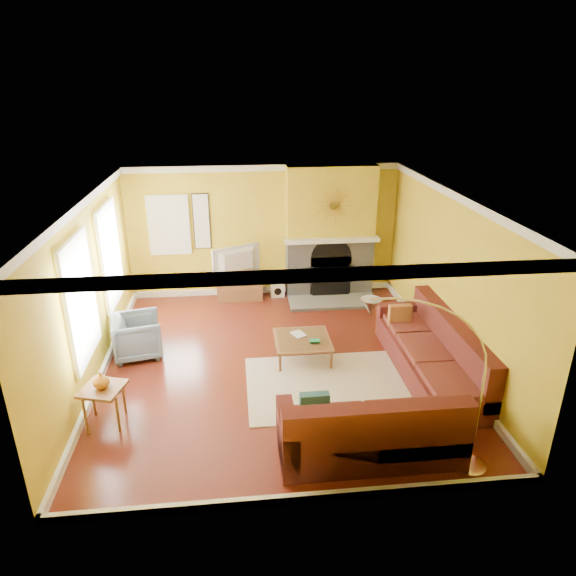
{
  "coord_description": "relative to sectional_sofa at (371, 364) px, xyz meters",
  "views": [
    {
      "loc": [
        -0.6,
        -7.19,
        4.27
      ],
      "look_at": [
        0.22,
        0.4,
        1.14
      ],
      "focal_mm": 32.0,
      "sensor_mm": 36.0,
      "label": 1
    }
  ],
  "objects": [
    {
      "name": "media_console",
      "position": [
        -1.83,
        3.62,
        -0.19
      ],
      "size": [
        0.93,
        0.42,
        0.51
      ],
      "primitive_type": "cube",
      "color": "brown",
      "rests_on": "floor"
    },
    {
      "name": "rug",
      "position": [
        -0.6,
        0.2,
        -0.44
      ],
      "size": [
        2.4,
        1.8,
        0.02
      ],
      "primitive_type": "cube",
      "color": "beige",
      "rests_on": "floor"
    },
    {
      "name": "ceiling",
      "position": [
        -1.29,
        0.93,
        2.26
      ],
      "size": [
        5.5,
        6.0,
        0.02
      ],
      "primitive_type": "cube",
      "color": "white",
      "rests_on": "ground"
    },
    {
      "name": "side_table",
      "position": [
        -3.68,
        -0.38,
        -0.17
      ],
      "size": [
        0.63,
        0.63,
        0.56
      ],
      "primitive_type": null,
      "rotation": [
        0.0,
        0.0,
        -0.29
      ],
      "color": "brown",
      "rests_on": "floor"
    },
    {
      "name": "vase",
      "position": [
        -3.68,
        -0.38,
        0.22
      ],
      "size": [
        0.26,
        0.26,
        0.23
      ],
      "primitive_type": "imported",
      "rotation": [
        0.0,
        0.0,
        -0.2
      ],
      "color": "#C47620",
      "rests_on": "side_table"
    },
    {
      "name": "baseboard",
      "position": [
        -1.29,
        0.93,
        -0.39
      ],
      "size": [
        5.5,
        6.0,
        0.12
      ],
      "primitive_type": null,
      "color": "white",
      "rests_on": "floor"
    },
    {
      "name": "wall_front",
      "position": [
        -1.29,
        -2.08,
        0.9
      ],
      "size": [
        5.5,
        0.02,
        2.7
      ],
      "primitive_type": "cube",
      "color": "gold",
      "rests_on": "ground"
    },
    {
      "name": "wall_art",
      "position": [
        -2.54,
        3.9,
        1.15
      ],
      "size": [
        0.34,
        0.04,
        1.14
      ],
      "primitive_type": "cube",
      "color": "white",
      "rests_on": "wall_back"
    },
    {
      "name": "crown_molding",
      "position": [
        -1.29,
        0.93,
        2.19
      ],
      "size": [
        5.5,
        6.0,
        0.12
      ],
      "primitive_type": null,
      "color": "white",
      "rests_on": "ceiling"
    },
    {
      "name": "sunburst",
      "position": [
        0.06,
        3.5,
        1.5
      ],
      "size": [
        0.7,
        0.04,
        0.7
      ],
      "primitive_type": null,
      "color": "olive",
      "rests_on": "fireplace"
    },
    {
      "name": "tv",
      "position": [
        -1.83,
        3.62,
        0.37
      ],
      "size": [
        1.01,
        0.6,
        0.61
      ],
      "primitive_type": "imported",
      "rotation": [
        0.0,
        0.0,
        3.61
      ],
      "color": "black",
      "rests_on": "media_console"
    },
    {
      "name": "wall_right",
      "position": [
        1.47,
        0.93,
        0.9
      ],
      "size": [
        0.02,
        6.0,
        2.7
      ],
      "primitive_type": "cube",
      "color": "gold",
      "rests_on": "ground"
    },
    {
      "name": "armchair",
      "position": [
        -3.54,
        1.44,
        -0.1
      ],
      "size": [
        0.9,
        0.89,
        0.7
      ],
      "primitive_type": "imported",
      "rotation": [
        0.0,
        0.0,
        1.78
      ],
      "color": "slate",
      "rests_on": "floor"
    },
    {
      "name": "fireplace",
      "position": [
        0.06,
        3.73,
        0.9
      ],
      "size": [
        1.8,
        0.4,
        2.7
      ],
      "primitive_type": null,
      "color": "gray",
      "rests_on": "floor"
    },
    {
      "name": "subwoofer",
      "position": [
        -1.04,
        3.72,
        -0.31
      ],
      "size": [
        0.29,
        0.29,
        0.29
      ],
      "primitive_type": "cube",
      "color": "white",
      "rests_on": "floor"
    },
    {
      "name": "book",
      "position": [
        -1.0,
        1.15,
        -0.08
      ],
      "size": [
        0.27,
        0.3,
        0.02
      ],
      "primitive_type": "imported",
      "rotation": [
        0.0,
        0.0,
        0.44
      ],
      "color": "white",
      "rests_on": "coffee_table"
    },
    {
      "name": "arc_lamp",
      "position": [
        0.14,
        -1.73,
        0.67
      ],
      "size": [
        1.41,
        0.36,
        2.24
      ],
      "primitive_type": null,
      "color": "silver",
      "rests_on": "floor"
    },
    {
      "name": "wall_back",
      "position": [
        -1.29,
        3.94,
        0.9
      ],
      "size": [
        5.5,
        0.02,
        2.7
      ],
      "primitive_type": "cube",
      "color": "gold",
      "rests_on": "ground"
    },
    {
      "name": "sectional_sofa",
      "position": [
        0.0,
        0.0,
        0.0
      ],
      "size": [
        2.92,
        3.54,
        0.9
      ],
      "primitive_type": null,
      "color": "#591F1C",
      "rests_on": "floor"
    },
    {
      "name": "wall_left",
      "position": [
        -4.05,
        0.93,
        0.9
      ],
      "size": [
        0.02,
        6.0,
        2.7
      ],
      "primitive_type": "cube",
      "color": "gold",
      "rests_on": "ground"
    },
    {
      "name": "floor",
      "position": [
        -1.29,
        0.93,
        -0.46
      ],
      "size": [
        5.5,
        6.0,
        0.02
      ],
      "primitive_type": "cube",
      "color": "maroon",
      "rests_on": "ground"
    },
    {
      "name": "window_back",
      "position": [
        -3.19,
        3.89,
        1.1
      ],
      "size": [
        0.82,
        0.06,
        1.22
      ],
      "primitive_type": "cube",
      "color": "white",
      "rests_on": "wall_back"
    },
    {
      "name": "window_left_near",
      "position": [
        -4.01,
        2.23,
        1.05
      ],
      "size": [
        0.06,
        1.22,
        1.72
      ],
      "primitive_type": "cube",
      "color": "white",
      "rests_on": "wall_left"
    },
    {
      "name": "hearth",
      "position": [
        0.06,
        3.18,
        -0.42
      ],
      "size": [
        1.8,
        0.7,
        0.06
      ],
      "primitive_type": "cube",
      "color": "gray",
      "rests_on": "floor"
    },
    {
      "name": "coffee_table",
      "position": [
        -0.86,
        1.06,
        -0.27
      ],
      "size": [
        0.9,
        0.9,
        0.35
      ],
      "primitive_type": null,
      "rotation": [
        0.0,
        0.0,
        0.0
      ],
      "color": "white",
      "rests_on": "floor"
    },
    {
      "name": "window_left_far",
      "position": [
        -4.01,
        0.33,
        1.05
      ],
      "size": [
        0.06,
        1.22,
        1.72
      ],
      "primitive_type": "cube",
      "color": "white",
      "rests_on": "wall_left"
    },
    {
      "name": "mantel",
      "position": [
        0.06,
        3.49,
        0.8
      ],
      "size": [
        1.92,
        0.22,
        0.08
      ],
      "primitive_type": "cube",
      "color": "white",
      "rests_on": "fireplace"
    }
  ]
}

